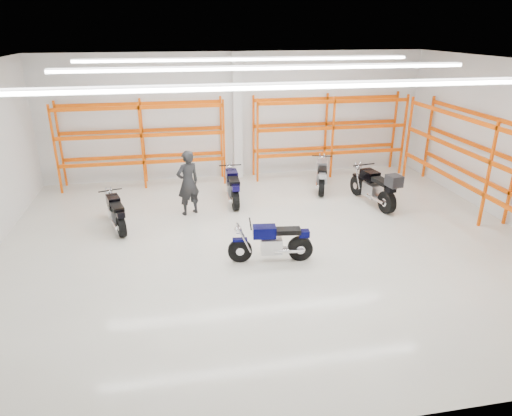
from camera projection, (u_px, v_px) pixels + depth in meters
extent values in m
plane|color=beige|center=(271.00, 243.00, 12.02)|extent=(14.00, 14.00, 0.00)
cube|color=white|center=(237.00, 116.00, 16.65)|extent=(14.00, 0.02, 4.50)
cube|color=white|center=(375.00, 290.00, 5.71)|extent=(14.00, 0.02, 4.50)
cube|color=white|center=(273.00, 65.00, 10.34)|extent=(14.00, 12.00, 0.02)
cube|color=white|center=(312.00, 85.00, 7.64)|extent=(10.00, 0.22, 0.10)
cube|color=white|center=(269.00, 68.00, 10.83)|extent=(10.00, 0.22, 0.10)
cube|color=white|center=(248.00, 59.00, 13.57)|extent=(10.00, 0.22, 0.10)
cylinder|color=black|center=(240.00, 251.00, 10.97)|extent=(0.59, 0.18, 0.58)
cylinder|color=black|center=(300.00, 248.00, 11.06)|extent=(0.62, 0.24, 0.60)
cylinder|color=silver|center=(240.00, 251.00, 10.97)|extent=(0.21, 0.16, 0.19)
cylinder|color=silver|center=(300.00, 248.00, 11.06)|extent=(0.24, 0.22, 0.21)
cube|color=#050539|center=(240.00, 240.00, 10.86)|extent=(0.37, 0.19, 0.06)
cube|color=#B7B7BC|center=(271.00, 245.00, 10.97)|extent=(0.54, 0.41, 0.37)
cube|color=#A5A5AA|center=(287.00, 248.00, 11.03)|extent=(0.69, 0.19, 0.08)
cube|color=#050539|center=(264.00, 232.00, 10.82)|extent=(0.58, 0.39, 0.27)
cube|color=black|center=(287.00, 231.00, 10.86)|extent=(0.67, 0.36, 0.12)
cube|color=#050539|center=(304.00, 233.00, 10.92)|extent=(0.28, 0.24, 0.16)
cylinder|color=black|center=(250.00, 224.00, 10.72)|extent=(0.11, 0.68, 0.04)
sphere|color=silver|center=(238.00, 230.00, 10.76)|extent=(0.19, 0.19, 0.19)
cylinder|color=silver|center=(289.00, 251.00, 10.89)|extent=(0.74, 0.17, 0.09)
cylinder|color=black|center=(111.00, 209.00, 13.45)|extent=(0.27, 0.57, 0.56)
cylinder|color=black|center=(121.00, 227.00, 12.28)|extent=(0.33, 0.61, 0.58)
cylinder|color=silver|center=(111.00, 209.00, 13.45)|extent=(0.18, 0.22, 0.19)
cylinder|color=silver|center=(121.00, 227.00, 12.28)|extent=(0.24, 0.25, 0.21)
cube|color=black|center=(110.00, 201.00, 13.34)|extent=(0.23, 0.37, 0.06)
cube|color=#B7B7BC|center=(116.00, 214.00, 12.80)|extent=(0.46, 0.57, 0.36)
cube|color=#A5A5AA|center=(119.00, 222.00, 12.54)|extent=(0.30, 0.66, 0.08)
cube|color=black|center=(113.00, 201.00, 12.81)|extent=(0.46, 0.60, 0.26)
cube|color=black|center=(117.00, 207.00, 12.37)|extent=(0.45, 0.68, 0.11)
cube|color=black|center=(120.00, 214.00, 12.08)|extent=(0.27, 0.29, 0.15)
cylinder|color=black|center=(110.00, 190.00, 13.00)|extent=(0.64, 0.22, 0.03)
sphere|color=silver|center=(109.00, 192.00, 13.28)|extent=(0.18, 0.18, 0.18)
cylinder|color=silver|center=(114.00, 224.00, 12.45)|extent=(0.28, 0.70, 0.08)
cylinder|color=black|center=(230.00, 184.00, 15.49)|extent=(0.14, 0.63, 0.63)
cylinder|color=black|center=(236.00, 200.00, 14.06)|extent=(0.20, 0.65, 0.65)
cylinder|color=silver|center=(230.00, 184.00, 15.49)|extent=(0.15, 0.21, 0.21)
cylinder|color=silver|center=(236.00, 200.00, 14.06)|extent=(0.21, 0.23, 0.23)
cube|color=#0C0839|center=(230.00, 175.00, 15.38)|extent=(0.16, 0.38, 0.06)
cube|color=#B7B7BC|center=(233.00, 189.00, 14.70)|extent=(0.38, 0.55, 0.40)
cube|color=#A5A5AA|center=(234.00, 196.00, 14.38)|extent=(0.14, 0.73, 0.08)
cube|color=#0C0839|center=(232.00, 175.00, 14.73)|extent=(0.36, 0.59, 0.29)
cube|color=black|center=(234.00, 181.00, 14.19)|extent=(0.32, 0.69, 0.13)
cube|color=#0C0839|center=(236.00, 188.00, 13.83)|extent=(0.23, 0.27, 0.17)
cylinder|color=black|center=(230.00, 165.00, 14.97)|extent=(0.73, 0.05, 0.04)
sphere|color=silver|center=(229.00, 167.00, 15.32)|extent=(0.20, 0.20, 0.20)
cylinder|color=silver|center=(229.00, 197.00, 14.32)|extent=(0.11, 0.78, 0.09)
cylinder|color=black|center=(321.00, 174.00, 16.63)|extent=(0.30, 0.62, 0.61)
cylinder|color=black|center=(321.00, 187.00, 15.22)|extent=(0.37, 0.66, 0.63)
cylinder|color=silver|center=(321.00, 174.00, 16.63)|extent=(0.20, 0.24, 0.20)
cylinder|color=silver|center=(321.00, 187.00, 15.22)|extent=(0.26, 0.28, 0.22)
cube|color=#9F9FA5|center=(321.00, 165.00, 16.51)|extent=(0.26, 0.40, 0.06)
cube|color=#B7B7BC|center=(321.00, 177.00, 15.85)|extent=(0.51, 0.62, 0.39)
cube|color=#A5A5AA|center=(321.00, 183.00, 15.53)|extent=(0.33, 0.72, 0.08)
cube|color=#9F9FA5|center=(322.00, 165.00, 15.88)|extent=(0.50, 0.65, 0.29)
cube|color=black|center=(322.00, 170.00, 15.35)|extent=(0.49, 0.73, 0.12)
cube|color=#9F9FA5|center=(322.00, 176.00, 14.99)|extent=(0.29, 0.32, 0.16)
cylinder|color=black|center=(322.00, 156.00, 16.11)|extent=(0.69, 0.25, 0.04)
sphere|color=silver|center=(322.00, 158.00, 16.45)|extent=(0.19, 0.19, 0.19)
cylinder|color=silver|center=(317.00, 184.00, 15.51)|extent=(0.32, 0.76, 0.09)
cylinder|color=black|center=(357.00, 186.00, 15.29)|extent=(0.24, 0.68, 0.67)
cylinder|color=black|center=(387.00, 202.00, 13.82)|extent=(0.31, 0.72, 0.69)
cylinder|color=silver|center=(357.00, 186.00, 15.29)|extent=(0.19, 0.25, 0.22)
cylinder|color=silver|center=(387.00, 202.00, 13.82)|extent=(0.26, 0.28, 0.25)
cube|color=black|center=(358.00, 176.00, 15.17)|extent=(0.23, 0.43, 0.07)
cube|color=#B7B7BC|center=(372.00, 190.00, 14.48)|extent=(0.49, 0.64, 0.43)
cube|color=#A5A5AA|center=(380.00, 198.00, 14.15)|extent=(0.26, 0.80, 0.09)
cube|color=black|center=(370.00, 175.00, 14.50)|extent=(0.48, 0.68, 0.31)
cube|color=black|center=(381.00, 181.00, 13.95)|extent=(0.45, 0.78, 0.13)
cube|color=black|center=(390.00, 189.00, 13.58)|extent=(0.29, 0.33, 0.18)
cylinder|color=black|center=(364.00, 165.00, 14.74)|extent=(0.78, 0.17, 0.04)
sphere|color=silver|center=(358.00, 167.00, 15.10)|extent=(0.21, 0.21, 0.21)
cylinder|color=silver|center=(375.00, 199.00, 14.06)|extent=(0.24, 0.84, 0.10)
cube|color=black|center=(394.00, 181.00, 13.35)|extent=(0.45, 0.48, 0.34)
imported|color=black|center=(188.00, 183.00, 13.53)|extent=(0.85, 0.74, 1.97)
cube|color=white|center=(237.00, 117.00, 16.49)|extent=(0.32, 0.32, 4.50)
cube|color=#EC4400|center=(60.00, 145.00, 15.76)|extent=(0.07, 0.07, 3.00)
cube|color=#EC4400|center=(55.00, 150.00, 15.04)|extent=(0.07, 0.07, 3.00)
cube|color=#EC4400|center=(143.00, 141.00, 16.24)|extent=(0.07, 0.07, 3.00)
cube|color=#EC4400|center=(142.00, 146.00, 15.51)|extent=(0.07, 0.07, 3.00)
cube|color=#EC4400|center=(221.00, 138.00, 16.72)|extent=(0.07, 0.07, 3.00)
cube|color=#EC4400|center=(224.00, 143.00, 15.99)|extent=(0.07, 0.07, 3.00)
cube|color=#EC4400|center=(145.00, 156.00, 16.45)|extent=(5.60, 0.07, 0.12)
cube|color=#EC4400|center=(144.00, 162.00, 15.72)|extent=(5.60, 0.07, 0.12)
cube|color=#EC4400|center=(142.00, 131.00, 16.10)|extent=(5.60, 0.07, 0.12)
cube|color=#EC4400|center=(141.00, 136.00, 15.37)|extent=(5.60, 0.07, 0.12)
cube|color=#EC4400|center=(140.00, 104.00, 15.75)|extent=(5.60, 0.07, 0.12)
cube|color=#EC4400|center=(138.00, 108.00, 15.02)|extent=(5.60, 0.07, 0.12)
cube|color=#EC4400|center=(253.00, 136.00, 16.92)|extent=(0.07, 0.07, 3.00)
cube|color=#EC4400|center=(257.00, 141.00, 16.19)|extent=(0.07, 0.07, 3.00)
cube|color=#EC4400|center=(326.00, 133.00, 17.40)|extent=(0.07, 0.07, 3.00)
cube|color=#EC4400|center=(333.00, 138.00, 16.67)|extent=(0.07, 0.07, 3.00)
cube|color=#EC4400|center=(394.00, 130.00, 17.88)|extent=(0.07, 0.07, 3.00)
cube|color=#EC4400|center=(403.00, 135.00, 17.15)|extent=(0.07, 0.07, 3.00)
cube|color=#EC4400|center=(325.00, 148.00, 17.61)|extent=(5.60, 0.07, 0.12)
cube|color=#EC4400|center=(332.00, 153.00, 16.88)|extent=(5.60, 0.07, 0.12)
cube|color=#EC4400|center=(326.00, 124.00, 17.26)|extent=(5.60, 0.07, 0.12)
cube|color=#EC4400|center=(333.00, 128.00, 16.53)|extent=(5.60, 0.07, 0.12)
cube|color=#EC4400|center=(328.00, 98.00, 16.91)|extent=(5.60, 0.07, 0.12)
cube|color=#EC4400|center=(335.00, 102.00, 16.18)|extent=(5.60, 0.07, 0.12)
cube|color=#EC4400|center=(488.00, 176.00, 12.49)|extent=(0.07, 0.07, 3.00)
cube|color=#EC4400|center=(428.00, 138.00, 16.74)|extent=(0.07, 0.07, 3.00)
cube|color=#EC4400|center=(408.00, 139.00, 16.60)|extent=(0.07, 0.07, 3.00)
cube|color=#EC4400|center=(510.00, 193.00, 12.84)|extent=(0.07, 9.00, 0.12)
cube|color=#EC4400|center=(484.00, 195.00, 12.70)|extent=(0.07, 9.00, 0.12)
cube|color=#EC4400|center=(491.00, 163.00, 12.35)|extent=(0.07, 9.00, 0.12)
cube|color=#EC4400|center=(498.00, 128.00, 12.00)|extent=(0.07, 9.00, 0.12)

